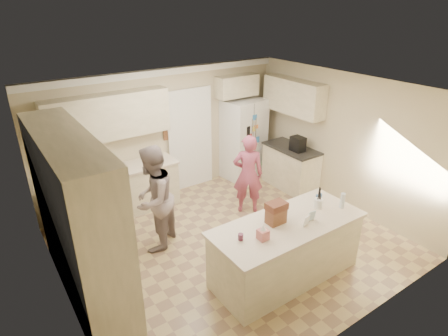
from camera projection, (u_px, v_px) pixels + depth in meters
floor at (231, 244)px, 6.36m from camera, size 5.20×4.60×0.02m
ceiling at (232, 91)px, 5.28m from camera, size 5.20×4.60×0.02m
wall_back at (165, 134)px, 7.55m from camera, size 5.20×0.02×2.60m
wall_front at (354, 249)px, 4.09m from camera, size 5.20×0.02×2.60m
wall_left at (54, 227)px, 4.48m from camera, size 0.02×4.60×2.60m
wall_right at (342, 141)px, 7.17m from camera, size 0.02×4.60×2.60m
crown_back at (162, 72)px, 7.01m from camera, size 5.20×0.08×0.12m
pantry_bank at (78, 221)px, 4.84m from camera, size 0.60×2.60×2.35m
back_base_cab at (120, 193)px, 7.08m from camera, size 2.20×0.60×0.88m
back_countertop at (118, 171)px, 6.89m from camera, size 2.24×0.63×0.04m
back_upper_cab at (108, 117)px, 6.57m from camera, size 2.20×0.35×0.80m
doorway_opening at (190, 141)px, 7.92m from camera, size 0.90×0.06×2.10m
doorway_casing at (191, 141)px, 7.89m from camera, size 1.02×0.03×2.22m
wall_frame_upper at (166, 122)px, 7.43m from camera, size 0.15×0.02×0.20m
wall_frame_lower at (167, 135)px, 7.54m from camera, size 0.15×0.02×0.20m
refrigerator at (243, 139)px, 8.45m from camera, size 0.98×0.81×1.80m
fridge_seam at (253, 143)px, 8.18m from camera, size 0.02×0.02×1.78m
fridge_dispenser at (246, 135)px, 7.95m from camera, size 0.22×0.03×0.35m
fridge_handle_l at (252, 138)px, 8.08m from camera, size 0.02×0.02×0.85m
fridge_handle_r at (255, 137)px, 8.13m from camera, size 0.02×0.02×0.85m
over_fridge_cab at (237, 86)px, 7.93m from camera, size 0.95×0.35×0.45m
right_base_cab at (290, 168)px, 8.11m from camera, size 0.60×1.20×0.88m
right_countertop at (292, 148)px, 7.92m from camera, size 0.63×1.24×0.04m
right_upper_cab at (293, 97)px, 7.70m from camera, size 0.35×1.50×0.70m
coffee_maker at (298, 144)px, 7.68m from camera, size 0.22×0.28×0.30m
island_base at (286, 251)px, 5.46m from camera, size 2.20×0.90×0.88m
island_top at (288, 224)px, 5.27m from camera, size 2.28×0.96×0.05m
utensil_crock at (318, 203)px, 5.60m from camera, size 0.13×0.13×0.15m
tissue_box at (263, 235)px, 4.87m from camera, size 0.13×0.13×0.14m
tissue_plume at (263, 227)px, 4.82m from camera, size 0.08×0.08×0.08m
dollhouse_body at (276, 216)px, 5.21m from camera, size 0.26×0.18×0.22m
dollhouse_roof at (277, 206)px, 5.14m from camera, size 0.28×0.20×0.10m
jam_jar at (241, 237)px, 4.86m from camera, size 0.07×0.07×0.09m
greeting_card_a at (307, 221)px, 5.15m from camera, size 0.12×0.06×0.16m
greeting_card_b at (312, 216)px, 5.26m from camera, size 0.12×0.05×0.16m
water_bottle at (342, 201)px, 5.58m from camera, size 0.07×0.07×0.24m
shaker_salt at (317, 197)px, 5.82m from camera, size 0.05×0.05×0.09m
shaker_pepper at (320, 196)px, 5.86m from camera, size 0.05×0.05×0.09m
teen_boy at (153, 199)px, 5.95m from camera, size 1.09×1.07×1.77m
teen_girl at (248, 174)px, 7.03m from camera, size 0.68×0.63×1.56m
fridge_magnets at (253, 144)px, 8.17m from camera, size 0.76×0.02×1.44m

